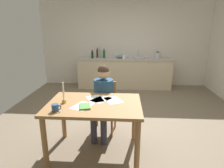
% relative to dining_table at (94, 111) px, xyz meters
% --- Properties ---
extents(ground_plane, '(5.20, 5.20, 0.04)m').
position_rel_dining_table_xyz_m(ground_plane, '(0.41, 1.09, -0.68)').
color(ground_plane, '#7A6B56').
extents(wall_back, '(5.20, 0.12, 2.60)m').
position_rel_dining_table_xyz_m(wall_back, '(0.41, 3.69, 0.64)').
color(wall_back, silver).
rests_on(wall_back, ground).
extents(kitchen_counter, '(2.79, 0.64, 0.90)m').
position_rel_dining_table_xyz_m(kitchen_counter, '(0.41, 3.33, -0.21)').
color(kitchen_counter, beige).
rests_on(kitchen_counter, ground).
extents(dining_table, '(1.28, 0.89, 0.77)m').
position_rel_dining_table_xyz_m(dining_table, '(0.00, 0.00, 0.00)').
color(dining_table, '#9E7042').
rests_on(dining_table, ground).
extents(chair_at_table, '(0.44, 0.44, 0.87)m').
position_rel_dining_table_xyz_m(chair_at_table, '(0.07, 0.68, -0.17)').
color(chair_at_table, '#9E7042').
rests_on(chair_at_table, ground).
extents(person_seated, '(0.36, 0.61, 1.19)m').
position_rel_dining_table_xyz_m(person_seated, '(0.06, 0.54, 0.02)').
color(person_seated, navy).
rests_on(person_seated, ground).
extents(coffee_mug, '(0.12, 0.09, 0.09)m').
position_rel_dining_table_xyz_m(coffee_mug, '(-0.44, -0.29, 0.16)').
color(coffee_mug, '#33598C').
rests_on(coffee_mug, dining_table).
extents(candlestick, '(0.06, 0.06, 0.29)m').
position_rel_dining_table_xyz_m(candlestick, '(-0.42, -0.01, 0.20)').
color(candlestick, gold).
rests_on(candlestick, dining_table).
extents(book_magazine, '(0.18, 0.23, 0.02)m').
position_rel_dining_table_xyz_m(book_magazine, '(-0.10, -0.14, 0.12)').
color(book_magazine, '#549442').
rests_on(book_magazine, dining_table).
extents(paper_letter, '(0.34, 0.36, 0.00)m').
position_rel_dining_table_xyz_m(paper_letter, '(0.08, 0.16, 0.11)').
color(paper_letter, white).
rests_on(paper_letter, dining_table).
extents(paper_bill, '(0.32, 0.36, 0.00)m').
position_rel_dining_table_xyz_m(paper_bill, '(0.26, 0.14, 0.11)').
color(paper_bill, white).
rests_on(paper_bill, dining_table).
extents(paper_envelope, '(0.31, 0.35, 0.00)m').
position_rel_dining_table_xyz_m(paper_envelope, '(-0.01, 0.17, 0.11)').
color(paper_envelope, white).
rests_on(paper_envelope, dining_table).
extents(paper_receipt, '(0.31, 0.35, 0.00)m').
position_rel_dining_table_xyz_m(paper_receipt, '(-0.14, -0.11, 0.11)').
color(paper_receipt, white).
rests_on(paper_receipt, dining_table).
extents(sink_unit, '(0.36, 0.36, 0.24)m').
position_rel_dining_table_xyz_m(sink_unit, '(0.82, 3.33, 0.26)').
color(sink_unit, '#B2B7BC').
rests_on(sink_unit, kitchen_counter).
extents(bottle_oil, '(0.07, 0.07, 0.25)m').
position_rel_dining_table_xyz_m(bottle_oil, '(-0.55, 3.26, 0.34)').
color(bottle_oil, black).
rests_on(bottle_oil, kitchen_counter).
extents(bottle_vinegar, '(0.07, 0.07, 0.29)m').
position_rel_dining_table_xyz_m(bottle_vinegar, '(-0.42, 3.42, 0.36)').
color(bottle_vinegar, '#593319').
rests_on(bottle_vinegar, kitchen_counter).
extents(bottle_wine_red, '(0.08, 0.08, 0.31)m').
position_rel_dining_table_xyz_m(bottle_wine_red, '(-0.36, 3.36, 0.37)').
color(bottle_wine_red, '#8C999E').
rests_on(bottle_wine_red, kitchen_counter).
extents(bottle_sauce, '(0.07, 0.07, 0.28)m').
position_rel_dining_table_xyz_m(bottle_sauce, '(-0.21, 3.36, 0.36)').
color(bottle_sauce, '#194C23').
rests_on(bottle_sauce, kitchen_counter).
extents(mixing_bowl, '(0.22, 0.22, 0.10)m').
position_rel_dining_table_xyz_m(mixing_bowl, '(0.27, 3.34, 0.29)').
color(mixing_bowl, '#668C99').
rests_on(mixing_bowl, kitchen_counter).
extents(stovetop_kettle, '(0.18, 0.18, 0.22)m').
position_rel_dining_table_xyz_m(stovetop_kettle, '(1.37, 3.33, 0.34)').
color(stovetop_kettle, '#B7BABF').
rests_on(stovetop_kettle, kitchen_counter).
extents(wine_glass_near_sink, '(0.07, 0.07, 0.15)m').
position_rel_dining_table_xyz_m(wine_glass_near_sink, '(0.47, 3.48, 0.35)').
color(wine_glass_near_sink, silver).
rests_on(wine_glass_near_sink, kitchen_counter).
extents(wine_glass_by_kettle, '(0.07, 0.07, 0.15)m').
position_rel_dining_table_xyz_m(wine_glass_by_kettle, '(0.37, 3.48, 0.35)').
color(wine_glass_by_kettle, silver).
rests_on(wine_glass_by_kettle, kitchen_counter).
extents(wine_glass_back_left, '(0.07, 0.07, 0.15)m').
position_rel_dining_table_xyz_m(wine_glass_back_left, '(0.25, 3.48, 0.35)').
color(wine_glass_back_left, silver).
rests_on(wine_glass_back_left, kitchen_counter).
extents(wine_glass_back_right, '(0.07, 0.07, 0.15)m').
position_rel_dining_table_xyz_m(wine_glass_back_right, '(0.13, 3.48, 0.35)').
color(wine_glass_back_right, silver).
rests_on(wine_glass_back_right, kitchen_counter).
extents(teacup_on_counter, '(0.12, 0.08, 0.11)m').
position_rel_dining_table_xyz_m(teacup_on_counter, '(0.39, 3.18, 0.29)').
color(teacup_on_counter, white).
rests_on(teacup_on_counter, kitchen_counter).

